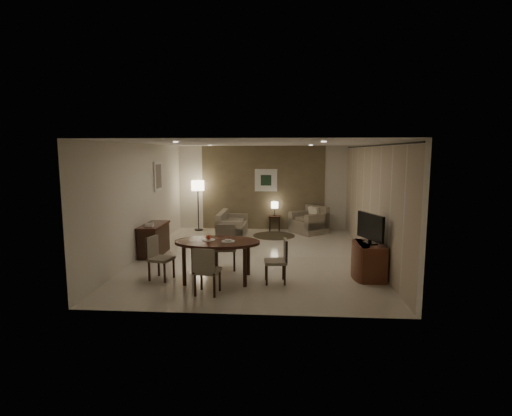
# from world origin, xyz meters

# --- Properties ---
(room_shell) EXTENTS (5.50, 7.00, 2.70)m
(room_shell) POSITION_xyz_m (0.00, 0.40, 1.35)
(room_shell) COLOR beige
(room_shell) RESTS_ON ground
(taupe_accent) EXTENTS (3.96, 0.03, 2.70)m
(taupe_accent) POSITION_xyz_m (0.00, 3.48, 1.35)
(taupe_accent) COLOR olive
(taupe_accent) RESTS_ON wall_back
(curtain_wall) EXTENTS (0.08, 6.70, 2.58)m
(curtain_wall) POSITION_xyz_m (2.68, 0.00, 1.32)
(curtain_wall) COLOR beige
(curtain_wall) RESTS_ON wall_right
(curtain_rod) EXTENTS (0.03, 6.80, 0.03)m
(curtain_rod) POSITION_xyz_m (2.68, 0.00, 2.64)
(curtain_rod) COLOR black
(curtain_rod) RESTS_ON wall_right
(art_back_frame) EXTENTS (0.72, 0.03, 0.72)m
(art_back_frame) POSITION_xyz_m (0.10, 3.46, 1.60)
(art_back_frame) COLOR silver
(art_back_frame) RESTS_ON wall_back
(art_back_canvas) EXTENTS (0.34, 0.01, 0.34)m
(art_back_canvas) POSITION_xyz_m (0.10, 3.44, 1.60)
(art_back_canvas) COLOR #1C321E
(art_back_canvas) RESTS_ON wall_back
(art_left_frame) EXTENTS (0.03, 0.60, 0.80)m
(art_left_frame) POSITION_xyz_m (-2.72, 1.20, 1.85)
(art_left_frame) COLOR silver
(art_left_frame) RESTS_ON wall_left
(art_left_canvas) EXTENTS (0.01, 0.46, 0.64)m
(art_left_canvas) POSITION_xyz_m (-2.71, 1.20, 1.85)
(art_left_canvas) COLOR gray
(art_left_canvas) RESTS_ON wall_left
(downlight_nl) EXTENTS (0.10, 0.10, 0.01)m
(downlight_nl) POSITION_xyz_m (-1.40, -1.80, 2.69)
(downlight_nl) COLOR white
(downlight_nl) RESTS_ON ceiling
(downlight_nr) EXTENTS (0.10, 0.10, 0.01)m
(downlight_nr) POSITION_xyz_m (1.40, -1.80, 2.69)
(downlight_nr) COLOR white
(downlight_nr) RESTS_ON ceiling
(downlight_fl) EXTENTS (0.10, 0.10, 0.01)m
(downlight_fl) POSITION_xyz_m (-1.40, 1.80, 2.69)
(downlight_fl) COLOR white
(downlight_fl) RESTS_ON ceiling
(downlight_fr) EXTENTS (0.10, 0.10, 0.01)m
(downlight_fr) POSITION_xyz_m (1.40, 1.80, 2.69)
(downlight_fr) COLOR white
(downlight_fr) RESTS_ON ceiling
(console_desk) EXTENTS (0.48, 1.20, 0.75)m
(console_desk) POSITION_xyz_m (-2.49, 0.00, 0.38)
(console_desk) COLOR #3F2014
(console_desk) RESTS_ON floor
(telephone) EXTENTS (0.20, 0.14, 0.09)m
(telephone) POSITION_xyz_m (-2.49, -0.30, 0.80)
(telephone) COLOR white
(telephone) RESTS_ON console_desk
(tv_cabinet) EXTENTS (0.48, 0.90, 0.70)m
(tv_cabinet) POSITION_xyz_m (2.40, -1.50, 0.35)
(tv_cabinet) COLOR #5E2E1C
(tv_cabinet) RESTS_ON floor
(flat_tv) EXTENTS (0.36, 0.85, 0.60)m
(flat_tv) POSITION_xyz_m (2.38, -1.50, 1.02)
(flat_tv) COLOR black
(flat_tv) RESTS_ON tv_cabinet
(dining_table) EXTENTS (1.67, 1.04, 0.78)m
(dining_table) POSITION_xyz_m (-0.61, -1.85, 0.39)
(dining_table) COLOR #3F2014
(dining_table) RESTS_ON floor
(chair_near) EXTENTS (0.46, 0.46, 0.86)m
(chair_near) POSITION_xyz_m (-0.66, -2.63, 0.43)
(chair_near) COLOR gray
(chair_near) RESTS_ON floor
(chair_far) EXTENTS (0.51, 0.51, 0.94)m
(chair_far) POSITION_xyz_m (-0.57, -1.10, 0.47)
(chair_far) COLOR gray
(chair_far) RESTS_ON floor
(chair_left) EXTENTS (0.50, 0.50, 0.85)m
(chair_left) POSITION_xyz_m (-1.72, -1.89, 0.43)
(chair_left) COLOR gray
(chair_left) RESTS_ON floor
(chair_right) EXTENTS (0.45, 0.45, 0.85)m
(chair_right) POSITION_xyz_m (0.52, -1.93, 0.43)
(chair_right) COLOR gray
(chair_right) RESTS_ON floor
(plate_a) EXTENTS (0.26, 0.26, 0.02)m
(plate_a) POSITION_xyz_m (-0.79, -1.80, 0.79)
(plate_a) COLOR white
(plate_a) RESTS_ON dining_table
(plate_b) EXTENTS (0.26, 0.26, 0.02)m
(plate_b) POSITION_xyz_m (-0.39, -1.90, 0.79)
(plate_b) COLOR white
(plate_b) RESTS_ON dining_table
(fruit_apple) EXTENTS (0.09, 0.09, 0.09)m
(fruit_apple) POSITION_xyz_m (-0.79, -1.80, 0.84)
(fruit_apple) COLOR red
(fruit_apple) RESTS_ON plate_a
(napkin) EXTENTS (0.12, 0.08, 0.03)m
(napkin) POSITION_xyz_m (-0.39, -1.90, 0.81)
(napkin) COLOR white
(napkin) RESTS_ON plate_b
(round_rug) EXTENTS (1.26, 1.26, 0.01)m
(round_rug) POSITION_xyz_m (0.39, 2.41, 0.01)
(round_rug) COLOR #453A27
(round_rug) RESTS_ON floor
(sofa) EXTENTS (1.55, 0.78, 0.73)m
(sofa) POSITION_xyz_m (-0.86, 2.33, 0.36)
(sofa) COLOR gray
(sofa) RESTS_ON floor
(armchair) EXTENTS (1.26, 1.27, 0.83)m
(armchair) POSITION_xyz_m (1.46, 2.92, 0.41)
(armchair) COLOR gray
(armchair) RESTS_ON floor
(side_table) EXTENTS (0.37, 0.37, 0.48)m
(side_table) POSITION_xyz_m (0.39, 3.25, 0.24)
(side_table) COLOR black
(side_table) RESTS_ON floor
(table_lamp) EXTENTS (0.22, 0.22, 0.50)m
(table_lamp) POSITION_xyz_m (0.39, 3.25, 0.73)
(table_lamp) COLOR #FFEAC1
(table_lamp) RESTS_ON side_table
(floor_lamp) EXTENTS (0.40, 0.40, 1.60)m
(floor_lamp) POSITION_xyz_m (-2.06, 3.13, 0.80)
(floor_lamp) COLOR #FFE5B7
(floor_lamp) RESTS_ON floor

